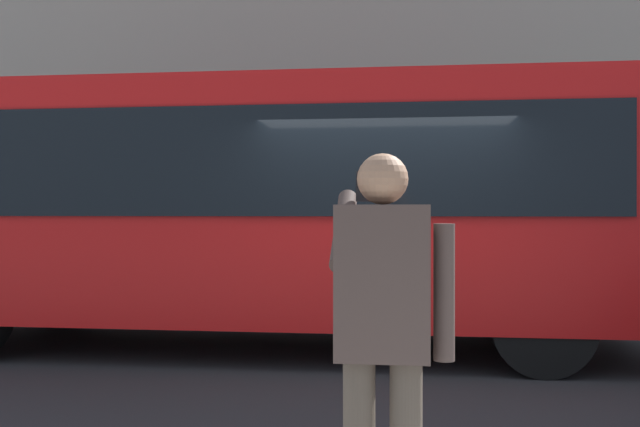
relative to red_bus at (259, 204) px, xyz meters
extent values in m
plane|color=#232326|center=(-1.50, 0.74, -1.68)|extent=(60.00, 60.00, 0.00)
cube|color=#19592D|center=(-5.00, -5.46, 1.32)|extent=(4.40, 1.10, 0.24)
cube|color=red|center=(-0.02, -0.01, 0.02)|extent=(9.00, 2.50, 2.60)
cube|color=black|center=(-0.02, 1.25, 0.42)|extent=(7.60, 0.06, 1.10)
cylinder|color=black|center=(2.98, -1.11, -1.18)|extent=(1.00, 0.28, 1.00)
cylinder|color=black|center=(-3.02, -1.11, -1.18)|extent=(1.00, 0.28, 1.00)
cylinder|color=black|center=(-3.02, 1.09, -1.18)|extent=(1.00, 0.28, 1.00)
cube|color=#473833|center=(-1.62, 5.07, -0.38)|extent=(0.40, 0.24, 0.66)
sphere|color=#A87A5B|center=(-1.62, 5.07, 0.06)|extent=(0.22, 0.22, 0.22)
cylinder|color=#473833|center=(-1.88, 5.07, -0.42)|extent=(0.09, 0.09, 0.58)
cylinder|color=#473833|center=(-1.44, 4.91, -0.16)|extent=(0.09, 0.48, 0.37)
cube|color=black|center=(-1.52, 4.77, 0.04)|extent=(0.07, 0.01, 0.14)
camera|label=1|loc=(-1.73, 8.09, -0.08)|focal=39.62mm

